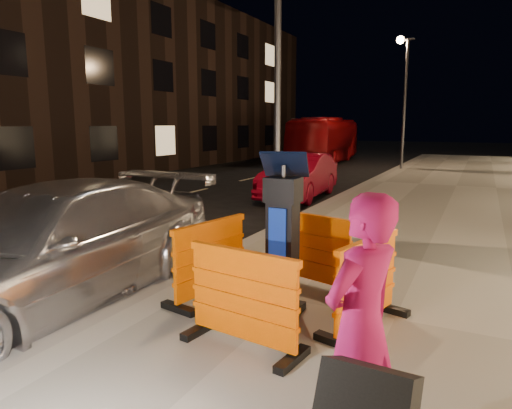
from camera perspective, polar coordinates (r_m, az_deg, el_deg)
The scene contains 14 objects.
ground_plane at distance 6.56m, azimuth -10.35°, elevation -10.33°, with size 120.00×120.00×0.00m, color black.
sidewalk at distance 5.42m, azimuth 16.91°, elevation -14.24°, with size 6.00×60.00×0.15m, color gray.
kerb at distance 6.54m, azimuth -10.37°, elevation -9.71°, with size 0.30×60.00×0.15m, color slate.
parking_kiosk at distance 5.10m, azimuth 3.35°, elevation -4.21°, with size 0.54×0.54×1.72m, color black.
barrier_front at distance 4.40m, azimuth -1.65°, elevation -11.77°, with size 1.23×0.51×0.96m, color #EB5A00.
barrier_back at distance 6.05m, azimuth 6.85°, elevation -5.71°, with size 1.23×0.51×0.96m, color #EB5A00.
barrier_kerbside at distance 5.63m, azimuth -5.69°, elevation -6.91°, with size 1.23×0.51×0.96m, color #EB5A00.
barrier_bldgside at distance 4.93m, azimuth 13.66°, elevation -9.59°, with size 1.23×0.51×0.96m, color #EB5A00.
car_silver at distance 6.50m, azimuth -23.91°, elevation -11.25°, with size 2.12×5.21×1.51m, color silver.
car_red at distance 14.31m, azimuth 5.38°, elevation 0.84°, with size 1.45×4.17×1.37m, color maroon.
bus_doubledecker at distance 27.98m, azimuth 8.62°, elevation 5.23°, with size 2.23×9.55×2.66m, color maroon.
man at distance 3.05m, azimuth 12.95°, elevation -14.55°, with size 0.62×0.41×1.71m, color #940D46.
street_lamp_mid at distance 8.69m, azimuth 2.70°, elevation 15.85°, with size 0.12×0.12×6.00m, color #3F3F44.
street_lamp_far at distance 23.19m, azimuth 18.07°, elevation 11.69°, with size 0.12×0.12×6.00m, color #3F3F44.
Camera 1 is at (3.72, -4.91, 2.26)m, focal length 32.00 mm.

